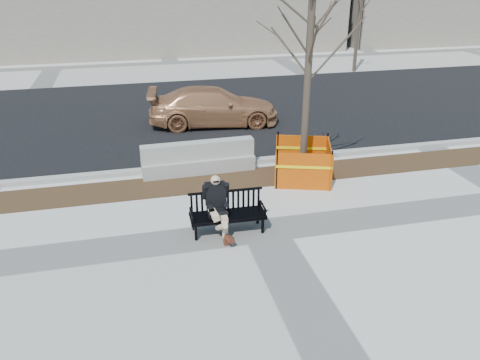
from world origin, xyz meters
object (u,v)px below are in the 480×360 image
at_px(jersey_barrier_left, 199,172).
at_px(tree_fence, 302,179).
at_px(seated_man, 217,231).
at_px(sedan, 214,124).
at_px(bench, 228,231).

bearing_deg(jersey_barrier_left, tree_fence, -24.58).
xyz_separation_m(seated_man, tree_fence, (2.60, 2.08, 0.00)).
bearing_deg(jersey_barrier_left, sedan, 72.09).
distance_m(seated_man, sedan, 7.17).
distance_m(seated_man, tree_fence, 3.33).
bearing_deg(bench, seated_man, 168.75).
xyz_separation_m(seated_man, sedan, (1.24, 7.06, 0.00)).
bearing_deg(tree_fence, sedan, 105.26).
xyz_separation_m(seated_man, jersey_barrier_left, (0.11, 3.13, 0.00)).
distance_m(bench, seated_man, 0.22).
distance_m(bench, sedan, 7.18).
bearing_deg(bench, jersey_barrier_left, 93.43).
height_order(seated_man, jersey_barrier_left, seated_man).
relative_size(tree_fence, jersey_barrier_left, 1.75).
distance_m(sedan, jersey_barrier_left, 4.09).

